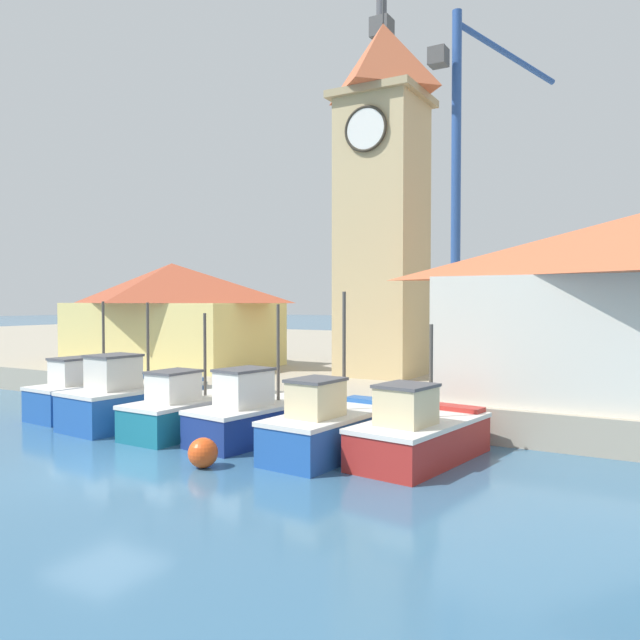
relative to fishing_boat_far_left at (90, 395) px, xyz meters
name	(u,v)px	position (x,y,z in m)	size (l,w,h in m)	color
ground_plane	(107,470)	(6.42, -4.88, -0.77)	(300.00, 300.00, 0.00)	#386689
quay_wharf	(452,359)	(6.42, 22.53, -0.23)	(120.00, 40.00, 1.07)	#A89E89
fishing_boat_far_left	(90,395)	(0.00, 0.00, 0.00)	(2.18, 4.55, 4.19)	#2356A8
fishing_boat_left_outer	(133,400)	(2.69, -0.48, 0.07)	(2.64, 4.95, 4.16)	#2356A8
fishing_boat_left_inner	(191,410)	(5.25, -0.44, -0.06)	(2.07, 4.83, 3.81)	#196B7F
fishing_boat_mid_left	(262,415)	(7.74, -0.03, -0.03)	(2.59, 5.31, 4.11)	navy
fishing_boat_center	(331,428)	(10.55, -0.76, -0.02)	(2.25, 4.74, 4.47)	#2356A8
fishing_boat_mid_right	(419,434)	(12.88, -0.22, -0.06)	(2.66, 4.70, 3.58)	#AD2823
clock_tower	(382,191)	(7.90, 8.51, 8.07)	(3.64, 3.64, 16.30)	tan
warehouse_left	(172,313)	(-2.87, 7.38, 2.86)	(10.21, 6.01, 4.99)	#E5D17A
port_crane_near	(381,211)	(4.76, 15.31, 8.30)	(4.22, 8.23, 20.54)	#353539
port_crane_far	(459,219)	(7.50, 20.31, 8.27)	(5.58, 8.48, 19.97)	navy
mooring_buoy	(203,453)	(8.37, -3.52, -0.39)	(0.76, 0.76, 0.76)	#E54C19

